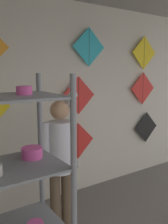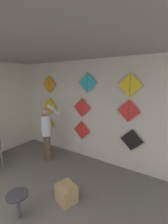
% 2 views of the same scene
% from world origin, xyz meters
% --- Properties ---
extents(back_panel, '(5.56, 0.06, 2.80)m').
position_xyz_m(back_panel, '(0.00, 3.28, 1.40)').
color(back_panel, beige).
rests_on(back_panel, ground).
extents(ceiling_slab, '(5.56, 4.05, 0.04)m').
position_xyz_m(ceiling_slab, '(0.00, 1.62, 2.82)').
color(ceiling_slab, gray).
extents(shopkeeper, '(0.41, 0.54, 1.64)m').
position_xyz_m(shopkeeper, '(-0.79, 2.47, 0.92)').
color(shopkeeper, brown).
rests_on(shopkeeper, ground).
extents(cardboard_box, '(0.43, 0.40, 0.35)m').
position_xyz_m(cardboard_box, '(0.64, 1.57, 0.17)').
color(cardboard_box, tan).
rests_on(cardboard_box, ground).
extents(stool, '(0.35, 0.35, 0.46)m').
position_xyz_m(stool, '(0.21, 0.86, 0.37)').
color(stool, '#4C4C51').
rests_on(stool, ground).
extents(kite_0, '(0.55, 0.01, 0.55)m').
position_xyz_m(kite_0, '(-1.50, 3.19, 0.78)').
color(kite_0, yellow).
extents(kite_1, '(0.55, 0.04, 0.69)m').
position_xyz_m(kite_1, '(-0.10, 3.19, 0.79)').
color(kite_1, red).
extents(kite_2, '(0.55, 0.01, 0.55)m').
position_xyz_m(kite_2, '(1.37, 3.19, 0.83)').
color(kite_2, black).
extents(kite_3, '(0.55, 0.01, 0.55)m').
position_xyz_m(kite_3, '(-1.36, 3.19, 1.42)').
color(kite_3, yellow).
extents(kite_4, '(0.55, 0.01, 0.55)m').
position_xyz_m(kite_4, '(-0.08, 3.19, 1.49)').
color(kite_4, red).
extents(kite_5, '(0.55, 0.01, 0.55)m').
position_xyz_m(kite_5, '(1.25, 3.19, 1.54)').
color(kite_5, red).
extents(kite_6, '(0.55, 0.01, 0.55)m').
position_xyz_m(kite_6, '(-1.34, 3.19, 2.12)').
color(kite_6, orange).
extents(kite_7, '(0.55, 0.01, 0.55)m').
position_xyz_m(kite_7, '(0.10, 3.19, 2.19)').
color(kite_7, '#28B2C6').
extents(kite_8, '(0.55, 0.01, 0.55)m').
position_xyz_m(kite_8, '(1.25, 3.19, 2.15)').
color(kite_8, yellow).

